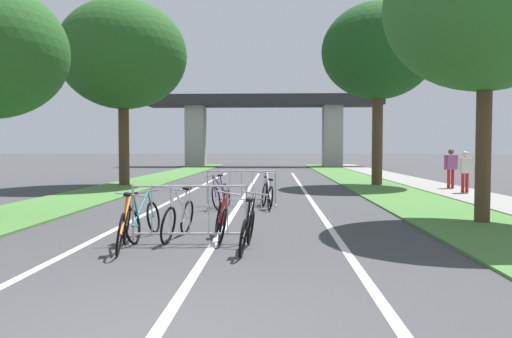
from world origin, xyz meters
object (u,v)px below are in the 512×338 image
crowd_barrier_nearest (190,215)px  bicycle_red_2 (221,220)px  bicycle_silver_1 (267,195)px  pedestrian_strolling (465,168)px  bicycle_black_4 (247,230)px  pedestrian_pushing_bike (451,165)px  tree_left_oak_mid (123,55)px  tree_right_cypress_far (486,5)px  crowd_barrier_second (241,188)px  bicycle_teal_3 (143,220)px  bicycle_orange_5 (124,227)px  tree_right_pine_far (378,52)px  bicycle_purple_7 (221,195)px  bicycle_blue_0 (268,191)px  bicycle_white_6 (179,219)px

crowd_barrier_nearest → bicycle_red_2: 0.72m
bicycle_silver_1 → pedestrian_strolling: size_ratio=1.07×
bicycle_black_4 → pedestrian_pushing_bike: bearing=61.4°
crowd_barrier_nearest → pedestrian_strolling: (8.48, 9.45, 0.46)m
tree_left_oak_mid → tree_right_cypress_far: bearing=-42.6°
pedestrian_strolling → pedestrian_pushing_bike: 2.08m
crowd_barrier_second → pedestrian_strolling: 8.79m
tree_right_cypress_far → bicycle_teal_3: bearing=-163.8°
tree_left_oak_mid → bicycle_orange_5: size_ratio=4.87×
bicycle_red_2 → bicycle_black_4: size_ratio=1.02×
bicycle_red_2 → bicycle_orange_5: bicycle_orange_5 is taller
tree_right_pine_far → crowd_barrier_second: bearing=-125.6°
crowd_barrier_nearest → bicycle_silver_1: size_ratio=1.22×
tree_left_oak_mid → tree_right_cypress_far: (11.53, -10.61, -1.02)m
bicycle_red_2 → bicycle_purple_7: bearing=-93.9°
crowd_barrier_nearest → bicycle_blue_0: size_ratio=1.27×
bicycle_black_4 → bicycle_red_2: bearing=121.5°
bicycle_orange_5 → tree_right_cypress_far: bearing=11.3°
pedestrian_strolling → bicycle_black_4: bearing=-141.4°
bicycle_red_2 → bicycle_white_6: bicycle_white_6 is taller
bicycle_blue_0 → bicycle_silver_1: 1.08m
bicycle_purple_7 → bicycle_red_2: bearing=106.0°
tree_right_pine_far → bicycle_black_4: bearing=-109.7°
crowd_barrier_nearest → bicycle_black_4: size_ratio=1.29×
crowd_barrier_second → bicycle_orange_5: 6.48m
crowd_barrier_nearest → pedestrian_strolling: bearing=48.1°
bicycle_teal_3 → bicycle_blue_0: bearing=73.6°
bicycle_red_2 → pedestrian_pushing_bike: pedestrian_pushing_bike is taller
crowd_barrier_nearest → bicycle_black_4: (1.06, -0.57, -0.16)m
bicycle_purple_7 → pedestrian_strolling: (8.51, 4.27, 0.59)m
bicycle_white_6 → pedestrian_pushing_bike: pedestrian_pushing_bike is taller
bicycle_silver_1 → bicycle_teal_3: bearing=-125.6°
bicycle_red_2 → pedestrian_pushing_bike: 13.76m
bicycle_purple_7 → crowd_barrier_nearest: bearing=99.8°
crowd_barrier_nearest → bicycle_blue_0: (1.31, 6.27, -0.13)m
pedestrian_strolling → tree_right_pine_far: bearing=104.2°
bicycle_black_4 → pedestrian_pushing_bike: pedestrian_pushing_bike is taller
bicycle_white_6 → pedestrian_pushing_bike: 14.30m
tree_right_cypress_far → bicycle_black_4: (-5.12, -3.09, -4.52)m
crowd_barrier_second → bicycle_silver_1: (0.78, -0.55, -0.14)m
bicycle_blue_0 → bicycle_silver_1: (-0.01, -1.08, -0.01)m
bicycle_red_2 → bicycle_white_6: 0.79m
pedestrian_strolling → crowd_barrier_second: bearing=-169.9°
bicycle_orange_5 → crowd_barrier_second: bearing=64.6°
bicycle_purple_7 → bicycle_white_6: bearing=96.4°
crowd_barrier_second → bicycle_purple_7: bearing=-133.5°
bicycle_teal_3 → pedestrian_strolling: bearing=48.6°
bicycle_teal_3 → bicycle_orange_5: size_ratio=1.02×
crowd_barrier_second → bicycle_red_2: crowd_barrier_second is taller
bicycle_red_2 → bicycle_black_4: (0.56, -1.06, -0.01)m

